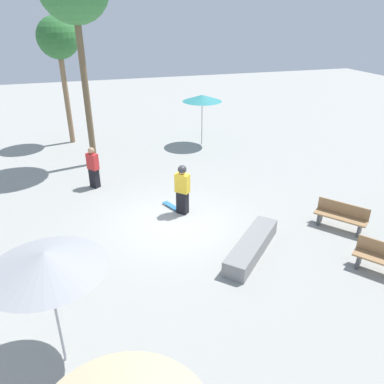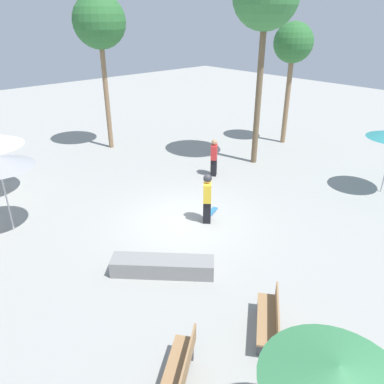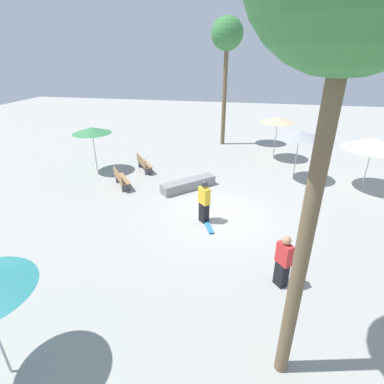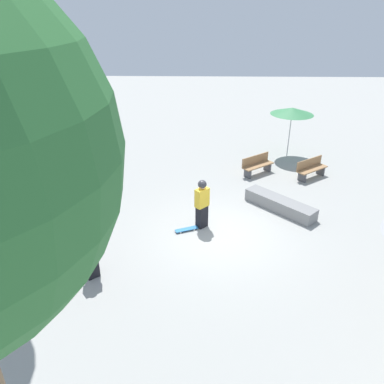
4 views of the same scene
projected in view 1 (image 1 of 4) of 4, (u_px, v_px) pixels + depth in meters
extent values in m
plane|color=#9E9E99|center=(174.00, 223.00, 12.41)|extent=(60.00, 60.00, 0.00)
cube|color=black|center=(183.00, 202.00, 12.86)|extent=(0.44, 0.44, 0.80)
cube|color=yellow|center=(182.00, 183.00, 12.54)|extent=(0.52, 0.52, 0.66)
sphere|color=tan|center=(182.00, 170.00, 12.34)|extent=(0.26, 0.26, 0.26)
sphere|color=#2D2D33|center=(182.00, 169.00, 12.32)|extent=(0.29, 0.29, 0.29)
cube|color=teal|center=(171.00, 206.00, 13.37)|extent=(0.49, 0.82, 0.02)
cylinder|color=silver|center=(165.00, 205.00, 13.51)|extent=(0.05, 0.06, 0.05)
cylinder|color=silver|center=(169.00, 203.00, 13.60)|extent=(0.05, 0.06, 0.05)
cylinder|color=silver|center=(173.00, 210.00, 13.16)|extent=(0.05, 0.06, 0.05)
cylinder|color=silver|center=(177.00, 208.00, 13.26)|extent=(0.05, 0.06, 0.05)
cube|color=gray|center=(252.00, 246.00, 10.75)|extent=(2.46, 2.44, 0.46)
cube|color=#47474C|center=(359.00, 260.00, 10.22)|extent=(0.37, 0.30, 0.40)
cube|color=#47474C|center=(360.00, 229.00, 11.65)|extent=(0.36, 0.30, 0.40)
cube|color=#47474C|center=(320.00, 218.00, 12.30)|extent=(0.36, 0.30, 0.40)
cube|color=#9E754C|center=(340.00, 217.00, 11.88)|extent=(1.32, 1.54, 0.05)
cube|color=#9E754C|center=(343.00, 209.00, 11.93)|extent=(1.01, 1.29, 0.40)
cylinder|color=#B7B7BC|center=(202.00, 121.00, 19.24)|extent=(0.05, 0.05, 2.46)
cone|color=teal|center=(202.00, 98.00, 18.73)|extent=(1.99, 1.99, 0.32)
cylinder|color=#B7B7BC|center=(56.00, 313.00, 6.99)|extent=(0.05, 0.05, 2.48)
cone|color=#99999E|center=(45.00, 261.00, 6.48)|extent=(2.16, 2.16, 0.35)
cylinder|color=brown|center=(86.00, 89.00, 15.76)|extent=(0.27, 0.27, 6.78)
cylinder|color=#896B4C|center=(66.00, 96.00, 19.05)|extent=(0.26, 0.26, 4.91)
sphere|color=#2D6B33|center=(58.00, 37.00, 17.85)|extent=(1.99, 1.99, 1.99)
cube|color=black|center=(95.00, 178.00, 14.79)|extent=(0.41, 0.43, 0.77)
cube|color=red|center=(92.00, 161.00, 14.48)|extent=(0.48, 0.51, 0.63)
sphere|color=tan|center=(91.00, 151.00, 14.29)|extent=(0.25, 0.25, 0.25)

